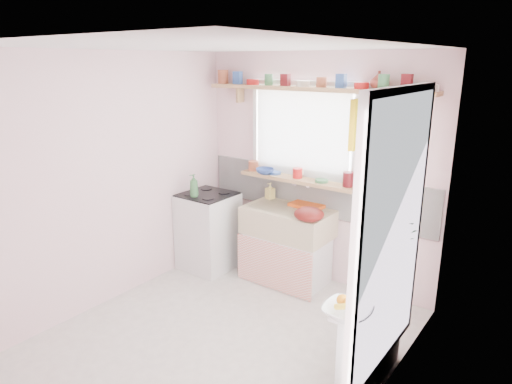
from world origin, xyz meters
The scene contains 19 objects.
room centered at (0.66, 0.86, 1.37)m, with size 3.20×3.20×3.20m.
sink_unit centered at (-0.15, 1.29, 0.43)m, with size 0.95×0.65×1.11m.
cooker centered at (-1.10, 1.05, 0.46)m, with size 0.58×0.58×0.93m.
radiator_ledge centered at (1.30, 0.20, 0.40)m, with size 0.22×0.95×0.78m.
windowsill centered at (-0.15, 1.48, 1.14)m, with size 1.40×0.22×0.04m, color tan.
pine_shelf centered at (0.00, 1.47, 2.12)m, with size 2.52×0.24×0.04m, color tan.
shelf_crockery centered at (-0.04, 1.47, 2.19)m, with size 2.47×0.11×0.12m.
sill_crockery centered at (-0.15, 1.48, 1.22)m, with size 1.35×0.11×0.12m.
dish_tray centered at (-0.02, 1.50, 0.87)m, with size 0.36×0.27×0.04m, color #E05313.
colander centered at (0.22, 1.10, 0.92)m, with size 0.31×0.31×0.14m, color #5B120F.
jade_plant centered at (1.21, 0.60, 1.02)m, with size 0.44×0.38×0.49m, color #28652C.
fruit_bowl centered at (1.27, -0.20, 0.81)m, with size 0.32×0.32×0.08m, color silver.
herb_pot centered at (1.33, -0.20, 0.89)m, with size 0.12×0.08×0.23m, color #2E6026.
soap_bottle_sink centered at (-0.53, 1.50, 0.94)m, with size 0.08×0.09×0.19m, color #D7C15F.
sill_cup centered at (-0.16, 1.54, 1.21)m, with size 0.13×0.13×0.10m, color beige.
sill_bowl centered at (-0.54, 1.42, 1.19)m, with size 0.21×0.21×0.06m, color #2C4891.
shelf_vase centered at (0.68, 1.53, 2.22)m, with size 0.16×0.16×0.17m, color #9D3C30.
cooker_bottle centered at (-1.14, 0.88, 1.04)m, with size 0.10×0.10×0.26m, color #3C7943.
fruit centered at (1.27, -0.19, 0.88)m, with size 0.20×0.14×0.10m.
Camera 1 is at (2.35, -2.69, 2.40)m, focal length 32.00 mm.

